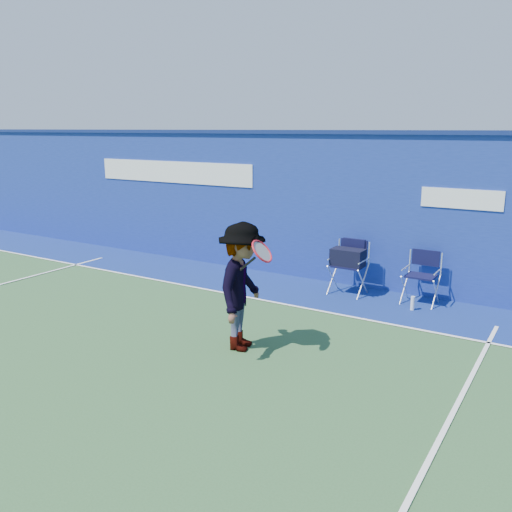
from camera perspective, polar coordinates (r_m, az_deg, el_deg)
The scene contains 8 objects.
ground at distance 8.07m, azimuth -14.97°, elevation -9.89°, with size 80.00×80.00×0.00m, color #2E542D.
stadium_wall at distance 11.71m, azimuth 3.29°, elevation 5.61°, with size 24.00×0.50×3.08m.
out_of_bounds_strip at distance 11.09m, azimuth 0.49°, elevation -2.98°, with size 24.00×1.80×0.01m, color navy.
court_lines at distance 8.45m, azimuth -12.01°, elevation -8.55°, with size 24.00×12.00×0.01m.
directors_chair_left at distance 10.51m, azimuth 9.67°, elevation -1.62°, with size 0.61×0.57×1.04m.
directors_chair_right at distance 10.27m, azimuth 16.91°, elevation -3.19°, with size 0.57×0.51×0.95m.
water_bottle at distance 9.90m, azimuth 16.16°, elevation -4.81°, with size 0.07×0.07×0.25m, color white.
tennis_player at distance 7.69m, azimuth -1.47°, elevation -3.24°, with size 1.03×1.33×1.85m.
Camera 1 is at (5.50, -5.02, 3.12)m, focal length 38.00 mm.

